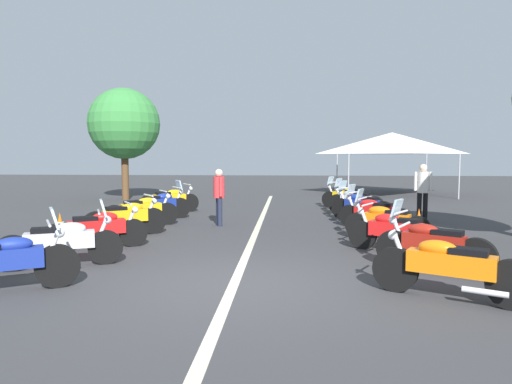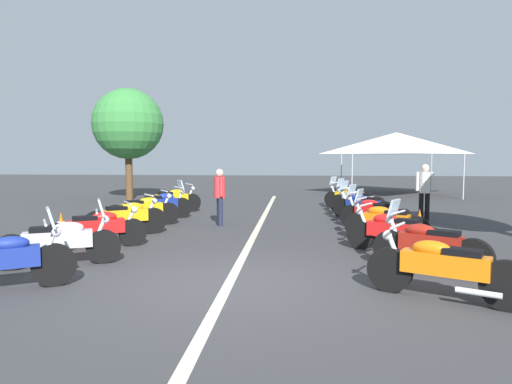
{
  "view_description": "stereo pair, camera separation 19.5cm",
  "coord_description": "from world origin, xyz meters",
  "px_view_note": "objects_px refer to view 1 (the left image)",
  "views": [
    {
      "loc": [
        -6.91,
        -0.83,
        1.99
      ],
      "look_at": [
        4.98,
        0.0,
        1.05
      ],
      "focal_mm": 32.1,
      "sensor_mm": 36.0,
      "label": 1
    },
    {
      "loc": [
        -6.91,
        -1.02,
        1.99
      ],
      "look_at": [
        4.98,
        0.0,
        1.05
      ],
      "focal_mm": 32.1,
      "sensor_mm": 36.0,
      "label": 2
    }
  ],
  "objects_px": {
    "motorcycle_right_row_0": "(449,267)",
    "bystander_0": "(219,193)",
    "motorcycle_right_row_1": "(432,245)",
    "motorcycle_right_row_2": "(395,231)",
    "motorcycle_left_row_2": "(98,229)",
    "traffic_cone_0": "(60,225)",
    "motorcycle_right_row_3": "(386,221)",
    "motorcycle_right_row_4": "(374,212)",
    "roadside_tree_1": "(124,124)",
    "traffic_cone_1": "(419,221)",
    "motorcycle_left_row_0": "(2,262)",
    "motorcycle_right_row_5": "(361,206)",
    "event_tent": "(392,143)",
    "motorcycle_left_row_4": "(142,210)",
    "motorcycle_left_row_5": "(160,205)",
    "motorcycle_left_row_6": "(170,200)",
    "bystander_2": "(423,187)",
    "motorcycle_left_row_3": "(126,218)",
    "motorcycle_left_row_1": "(62,242)",
    "motorcycle_right_row_6": "(355,201)",
    "motorcycle_right_row_7": "(346,197)"
  },
  "relations": [
    {
      "from": "motorcycle_left_row_2",
      "to": "roadside_tree_1",
      "type": "height_order",
      "value": "roadside_tree_1"
    },
    {
      "from": "motorcycle_right_row_6",
      "to": "traffic_cone_1",
      "type": "bearing_deg",
      "value": 143.3
    },
    {
      "from": "traffic_cone_0",
      "to": "roadside_tree_1",
      "type": "height_order",
      "value": "roadside_tree_1"
    },
    {
      "from": "motorcycle_right_row_2",
      "to": "motorcycle_right_row_3",
      "type": "xyz_separation_m",
      "value": [
        1.36,
        -0.1,
        0.02
      ]
    },
    {
      "from": "motorcycle_left_row_4",
      "to": "motorcycle_right_row_6",
      "type": "bearing_deg",
      "value": -7.28
    },
    {
      "from": "motorcycle_left_row_2",
      "to": "traffic_cone_0",
      "type": "xyz_separation_m",
      "value": [
        1.35,
        1.52,
        -0.16
      ]
    },
    {
      "from": "motorcycle_right_row_5",
      "to": "event_tent",
      "type": "height_order",
      "value": "event_tent"
    },
    {
      "from": "motorcycle_right_row_3",
      "to": "motorcycle_right_row_2",
      "type": "bearing_deg",
      "value": 111.54
    },
    {
      "from": "motorcycle_left_row_0",
      "to": "motorcycle_right_row_1",
      "type": "relative_size",
      "value": 1.09
    },
    {
      "from": "traffic_cone_0",
      "to": "motorcycle_right_row_5",
      "type": "bearing_deg",
      "value": -66.82
    },
    {
      "from": "motorcycle_right_row_4",
      "to": "motorcycle_left_row_6",
      "type": "bearing_deg",
      "value": 9.01
    },
    {
      "from": "motorcycle_left_row_5",
      "to": "motorcycle_right_row_7",
      "type": "relative_size",
      "value": 0.98
    },
    {
      "from": "motorcycle_right_row_6",
      "to": "event_tent",
      "type": "height_order",
      "value": "event_tent"
    },
    {
      "from": "motorcycle_left_row_4",
      "to": "motorcycle_left_row_3",
      "type": "bearing_deg",
      "value": -118.12
    },
    {
      "from": "motorcycle_right_row_0",
      "to": "bystander_0",
      "type": "height_order",
      "value": "bystander_0"
    },
    {
      "from": "motorcycle_right_row_2",
      "to": "bystander_0",
      "type": "relative_size",
      "value": 1.13
    },
    {
      "from": "motorcycle_left_row_6",
      "to": "motorcycle_right_row_2",
      "type": "xyz_separation_m",
      "value": [
        -6.16,
        -6.32,
        -0.01
      ]
    },
    {
      "from": "motorcycle_left_row_4",
      "to": "motorcycle_right_row_1",
      "type": "height_order",
      "value": "motorcycle_right_row_1"
    },
    {
      "from": "motorcycle_right_row_1",
      "to": "motorcycle_right_row_2",
      "type": "bearing_deg",
      "value": -47.41
    },
    {
      "from": "motorcycle_left_row_2",
      "to": "motorcycle_right_row_7",
      "type": "relative_size",
      "value": 1.06
    },
    {
      "from": "motorcycle_right_row_2",
      "to": "traffic_cone_1",
      "type": "relative_size",
      "value": 2.97
    },
    {
      "from": "motorcycle_left_row_2",
      "to": "motorcycle_right_row_1",
      "type": "distance_m",
      "value": 6.66
    },
    {
      "from": "motorcycle_left_row_2",
      "to": "motorcycle_left_row_0",
      "type": "bearing_deg",
      "value": -123.11
    },
    {
      "from": "motorcycle_left_row_0",
      "to": "traffic_cone_1",
      "type": "relative_size",
      "value": 3.12
    },
    {
      "from": "motorcycle_left_row_6",
      "to": "traffic_cone_1",
      "type": "xyz_separation_m",
      "value": [
        -3.49,
        -7.55,
        -0.17
      ]
    },
    {
      "from": "motorcycle_left_row_4",
      "to": "motorcycle_right_row_5",
      "type": "distance_m",
      "value": 6.52
    },
    {
      "from": "traffic_cone_1",
      "to": "motorcycle_left_row_0",
      "type": "bearing_deg",
      "value": 128.37
    },
    {
      "from": "motorcycle_right_row_3",
      "to": "traffic_cone_0",
      "type": "bearing_deg",
      "value": 26.83
    },
    {
      "from": "motorcycle_left_row_3",
      "to": "event_tent",
      "type": "bearing_deg",
      "value": 17.73
    },
    {
      "from": "motorcycle_left_row_6",
      "to": "bystander_2",
      "type": "bearing_deg",
      "value": -43.37
    },
    {
      "from": "motorcycle_left_row_0",
      "to": "event_tent",
      "type": "relative_size",
      "value": 0.34
    },
    {
      "from": "motorcycle_left_row_2",
      "to": "event_tent",
      "type": "xyz_separation_m",
      "value": [
        14.74,
        -9.39,
        2.2
      ]
    },
    {
      "from": "motorcycle_left_row_6",
      "to": "traffic_cone_1",
      "type": "relative_size",
      "value": 3.03
    },
    {
      "from": "motorcycle_right_row_0",
      "to": "bystander_0",
      "type": "distance_m",
      "value": 7.72
    },
    {
      "from": "motorcycle_right_row_4",
      "to": "roadside_tree_1",
      "type": "xyz_separation_m",
      "value": [
        7.65,
        9.72,
        2.96
      ]
    },
    {
      "from": "motorcycle_left_row_2",
      "to": "motorcycle_right_row_3",
      "type": "relative_size",
      "value": 1.01
    },
    {
      "from": "traffic_cone_0",
      "to": "event_tent",
      "type": "height_order",
      "value": "event_tent"
    },
    {
      "from": "motorcycle_right_row_4",
      "to": "roadside_tree_1",
      "type": "relative_size",
      "value": 0.36
    },
    {
      "from": "motorcycle_left_row_0",
      "to": "roadside_tree_1",
      "type": "height_order",
      "value": "roadside_tree_1"
    },
    {
      "from": "motorcycle_left_row_1",
      "to": "motorcycle_left_row_2",
      "type": "distance_m",
      "value": 1.57
    },
    {
      "from": "motorcycle_right_row_1",
      "to": "motorcycle_right_row_3",
      "type": "distance_m",
      "value": 2.94
    },
    {
      "from": "motorcycle_left_row_3",
      "to": "motorcycle_right_row_1",
      "type": "height_order",
      "value": "motorcycle_right_row_1"
    },
    {
      "from": "motorcycle_left_row_0",
      "to": "traffic_cone_1",
      "type": "bearing_deg",
      "value": 6.74
    },
    {
      "from": "motorcycle_left_row_1",
      "to": "motorcycle_right_row_2",
      "type": "height_order",
      "value": "motorcycle_left_row_1"
    },
    {
      "from": "motorcycle_right_row_2",
      "to": "motorcycle_left_row_5",
      "type": "bearing_deg",
      "value": -6.52
    },
    {
      "from": "traffic_cone_0",
      "to": "traffic_cone_1",
      "type": "height_order",
      "value": "same"
    },
    {
      "from": "motorcycle_left_row_4",
      "to": "motorcycle_left_row_5",
      "type": "xyz_separation_m",
      "value": [
        1.43,
        -0.11,
        0.01
      ]
    },
    {
      "from": "motorcycle_left_row_1",
      "to": "motorcycle_right_row_5",
      "type": "height_order",
      "value": "motorcycle_right_row_5"
    },
    {
      "from": "motorcycle_left_row_1",
      "to": "motorcycle_left_row_5",
      "type": "height_order",
      "value": "motorcycle_left_row_5"
    },
    {
      "from": "motorcycle_right_row_4",
      "to": "motorcycle_left_row_4",
      "type": "bearing_deg",
      "value": 34.61
    }
  ]
}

